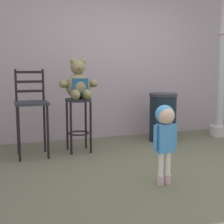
{
  "coord_description": "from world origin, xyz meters",
  "views": [
    {
      "loc": [
        -1.82,
        -3.07,
        1.21
      ],
      "look_at": [
        -0.57,
        0.56,
        0.66
      ],
      "focal_mm": 49.58,
      "sensor_mm": 36.0,
      "label": 1
    }
  ],
  "objects": [
    {
      "name": "ground_plane",
      "position": [
        0.0,
        0.0,
        0.0
      ],
      "size": [
        24.0,
        24.0,
        0.0
      ],
      "primitive_type": "plane",
      "color": "#5C5B43"
    },
    {
      "name": "teddy_bear",
      "position": [
        -0.85,
        1.21,
        0.98
      ],
      "size": [
        0.55,
        0.5,
        0.57
      ],
      "color": "olive",
      "rests_on": "bar_stool_with_teddy"
    },
    {
      "name": "lamppost",
      "position": [
        1.77,
        1.46,
        1.25
      ],
      "size": [
        0.33,
        0.33,
        3.11
      ],
      "color": "#B1ACA1",
      "rests_on": "ground_plane"
    },
    {
      "name": "bar_chair_empty",
      "position": [
        -1.5,
        1.22,
        0.68
      ],
      "size": [
        0.43,
        0.43,
        1.2
      ],
      "color": "#25282D",
      "rests_on": "ground_plane"
    },
    {
      "name": "bar_stool_with_teddy",
      "position": [
        -0.85,
        1.24,
        0.55
      ],
      "size": [
        0.38,
        0.38,
        0.78
      ],
      "color": "#25282D",
      "rests_on": "ground_plane"
    },
    {
      "name": "trash_bin",
      "position": [
        0.63,
        1.45,
        0.4
      ],
      "size": [
        0.47,
        0.47,
        0.8
      ],
      "color": "black",
      "rests_on": "ground_plane"
    },
    {
      "name": "child_walking",
      "position": [
        -0.29,
        -0.3,
        0.61
      ],
      "size": [
        0.27,
        0.21,
        0.84
      ],
      "rotation": [
        0.0,
        0.0,
        -2.97
      ],
      "color": "#D1A9A5",
      "rests_on": "ground_plane"
    },
    {
      "name": "building_wall",
      "position": [
        0.0,
        2.18,
        1.78
      ],
      "size": [
        7.0,
        0.3,
        3.57
      ],
      "primitive_type": "cube",
      "color": "#A08F92",
      "rests_on": "ground_plane"
    }
  ]
}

